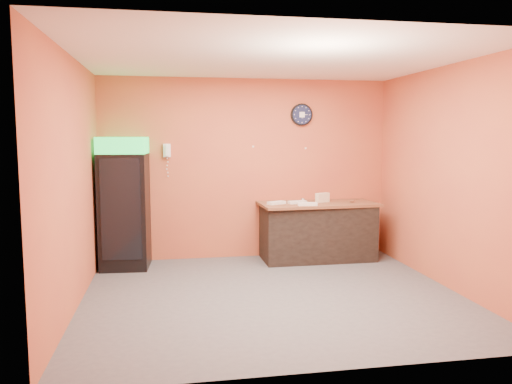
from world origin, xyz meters
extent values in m
plane|color=#47474C|center=(0.00, 0.00, 0.00)|extent=(4.50, 4.50, 0.00)
cube|color=#BE5C35|center=(0.00, 2.00, 1.40)|extent=(4.50, 0.02, 2.80)
cube|color=#BE5C35|center=(-2.25, 0.00, 1.40)|extent=(0.02, 4.00, 2.80)
cube|color=#BE5C35|center=(2.25, 0.00, 1.40)|extent=(0.02, 4.00, 2.80)
cube|color=white|center=(0.00, 0.00, 2.80)|extent=(4.50, 4.00, 0.02)
cube|color=black|center=(-1.85, 1.65, 0.83)|extent=(0.71, 0.71, 1.66)
cube|color=green|center=(-1.85, 1.65, 1.78)|extent=(0.71, 0.71, 0.24)
cube|color=black|center=(-1.83, 1.31, 0.90)|extent=(0.55, 0.06, 1.43)
cube|color=black|center=(1.05, 1.62, 0.43)|extent=(1.71, 0.76, 0.85)
cylinder|color=black|center=(0.87, 1.98, 2.25)|extent=(0.35, 0.05, 0.35)
cylinder|color=#0F1433|center=(0.87, 1.95, 2.25)|extent=(0.30, 0.01, 0.30)
cube|color=white|center=(0.87, 1.94, 2.25)|extent=(0.08, 0.00, 0.08)
cube|color=white|center=(-1.23, 1.96, 1.70)|extent=(0.11, 0.06, 0.20)
cube|color=white|center=(-1.23, 1.91, 1.70)|extent=(0.05, 0.04, 0.16)
cube|color=brown|center=(1.05, 1.62, 0.87)|extent=(1.83, 0.92, 0.04)
cube|color=beige|center=(1.13, 1.64, 0.92)|extent=(0.24, 0.16, 0.05)
cube|color=beige|center=(1.13, 1.64, 0.96)|extent=(0.24, 0.16, 0.05)
cube|color=beige|center=(1.13, 1.64, 1.01)|extent=(0.24, 0.16, 0.05)
cube|color=silver|center=(0.38, 1.56, 0.91)|extent=(0.31, 0.23, 0.04)
cube|color=silver|center=(0.80, 1.35, 0.91)|extent=(0.30, 0.15, 0.04)
cube|color=silver|center=(0.71, 1.58, 0.91)|extent=(0.30, 0.16, 0.04)
cylinder|color=silver|center=(0.83, 1.68, 0.92)|extent=(0.07, 0.07, 0.07)
camera|label=1|loc=(-1.21, -5.73, 1.92)|focal=35.00mm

